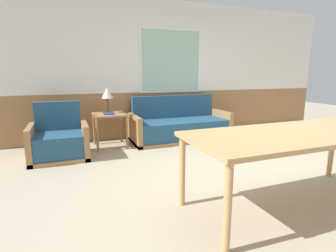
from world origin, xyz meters
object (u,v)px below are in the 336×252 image
armchair (59,142)px  dining_table (297,138)px  couch (180,127)px  side_table (110,119)px  table_lamp (107,94)px

armchair → dining_table: 3.29m
couch → armchair: (-2.19, -0.38, 0.00)m
side_table → couch: bearing=0.2°
armchair → side_table: bearing=10.2°
armchair → dining_table: armchair is taller
couch → side_table: size_ratio=3.19×
table_lamp → dining_table: 3.20m
table_lamp → side_table: bearing=-87.0°
armchair → dining_table: (2.19, -2.42, 0.43)m
armchair → table_lamp: table_lamp is taller
couch → armchair: 2.22m
armchair → table_lamp: 1.17m
couch → dining_table: couch is taller
dining_table → table_lamp: bearing=115.2°
side_table → table_lamp: (-0.01, 0.10, 0.43)m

